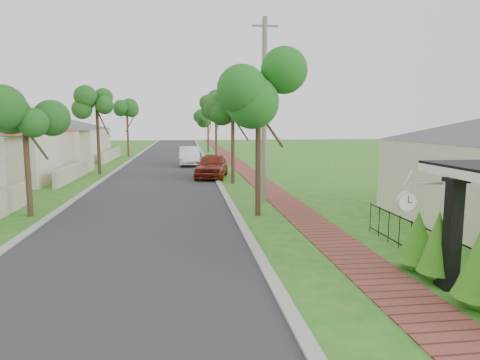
{
  "coord_description": "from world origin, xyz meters",
  "views": [
    {
      "loc": [
        -1.33,
        -9.6,
        3.72
      ],
      "look_at": [
        0.74,
        6.6,
        1.5
      ],
      "focal_mm": 32.0,
      "sensor_mm": 36.0,
      "label": 1
    }
  ],
  "objects": [
    {
      "name": "hedge_row",
      "position": [
        4.45,
        -1.39,
        0.8
      ],
      "size": [
        0.9,
        4.2,
        1.82
      ],
      "color": "#256A15",
      "rests_on": "ground"
    },
    {
      "name": "kerb_right",
      "position": [
        0.65,
        20.0,
        0.0
      ],
      "size": [
        0.3,
        120.0,
        0.1
      ],
      "primitive_type": "cube",
      "color": "#9E9E99",
      "rests_on": "ground"
    },
    {
      "name": "utility_pole",
      "position": [
        2.3,
        10.0,
        4.26
      ],
      "size": [
        1.2,
        0.24,
        8.39
      ],
      "color": "gray",
      "rests_on": "ground"
    },
    {
      "name": "near_tree",
      "position": [
        1.51,
        7.0,
        4.81
      ],
      "size": [
        2.35,
        2.35,
        6.03
      ],
      "color": "#382619",
      "rests_on": "ground"
    },
    {
      "name": "porch_post",
      "position": [
        4.55,
        -1.0,
        1.12
      ],
      "size": [
        0.48,
        0.48,
        2.52
      ],
      "color": "black",
      "rests_on": "ground"
    },
    {
      "name": "road",
      "position": [
        -3.0,
        20.0,
        0.0
      ],
      "size": [
        7.0,
        120.0,
        0.02
      ],
      "primitive_type": "cube",
      "color": "#28282B",
      "rests_on": "ground"
    },
    {
      "name": "parked_car_white",
      "position": [
        -1.0,
        27.48,
        0.8
      ],
      "size": [
        1.69,
        4.84,
        1.59
      ],
      "primitive_type": "imported",
      "rotation": [
        0.0,
        0.0,
        -0.0
      ],
      "color": "white",
      "rests_on": "ground"
    },
    {
      "name": "station_clock",
      "position": [
        3.68,
        -0.6,
        1.95
      ],
      "size": [
        1.08,
        0.13,
        0.68
      ],
      "color": "silver",
      "rests_on": "ground"
    },
    {
      "name": "sidewalk",
      "position": [
        3.25,
        20.0,
        0.0
      ],
      "size": [
        1.5,
        120.0,
        0.03
      ],
      "primitive_type": "cube",
      "color": "brown",
      "rests_on": "ground"
    },
    {
      "name": "far_house_grey",
      "position": [
        -14.97,
        34.0,
        2.34
      ],
      "size": [
        15.56,
        15.56,
        4.6
      ],
      "color": "beige",
      "rests_on": "ground"
    },
    {
      "name": "parked_car_red",
      "position": [
        0.4,
        18.93,
        0.8
      ],
      "size": [
        2.77,
        4.99,
        1.6
      ],
      "primitive_type": "imported",
      "rotation": [
        0.0,
        0.0,
        -0.19
      ],
      "color": "maroon",
      "rests_on": "ground"
    },
    {
      "name": "ground",
      "position": [
        0.0,
        0.0,
        0.0
      ],
      "size": [
        160.0,
        160.0,
        0.0
      ],
      "primitive_type": "plane",
      "color": "#23701A",
      "rests_on": "ground"
    },
    {
      "name": "street_trees",
      "position": [
        -2.87,
        26.84,
        4.54
      ],
      "size": [
        10.7,
        37.65,
        5.89
      ],
      "color": "#382619",
      "rests_on": "ground"
    },
    {
      "name": "picket_fence",
      "position": [
        4.9,
        -0.0,
        0.53
      ],
      "size": [
        0.03,
        8.02,
        1.0
      ],
      "color": "black",
      "rests_on": "ground"
    },
    {
      "name": "kerb_left",
      "position": [
        -6.65,
        20.0,
        0.0
      ],
      "size": [
        0.3,
        120.0,
        0.1
      ],
      "primitive_type": "cube",
      "color": "#9E9E99",
      "rests_on": "ground"
    }
  ]
}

